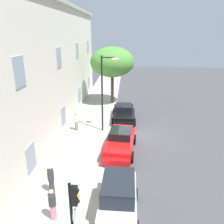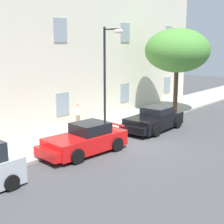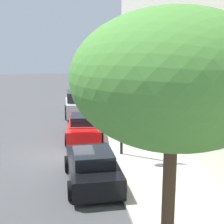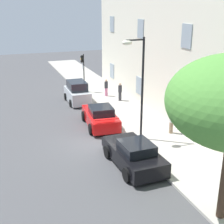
% 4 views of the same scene
% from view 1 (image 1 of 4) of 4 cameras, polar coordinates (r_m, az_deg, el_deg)
% --- Properties ---
extents(ground_plane, '(80.00, 80.00, 0.00)m').
position_cam_1_polar(ground_plane, '(19.21, 5.47, -5.84)').
color(ground_plane, '#444447').
extents(sidewalk, '(60.00, 4.09, 0.14)m').
position_cam_1_polar(sidewalk, '(19.43, -6.10, -5.32)').
color(sidewalk, '#A8A399').
rests_on(sidewalk, ground).
extents(building_facade, '(33.42, 3.51, 10.61)m').
position_cam_1_polar(building_facade, '(18.85, -17.54, 9.88)').
color(building_facade, beige).
rests_on(building_facade, ground).
extents(sportscar_red_lead, '(4.80, 2.44, 1.54)m').
position_cam_1_polar(sportscar_red_lead, '(16.31, 1.97, -7.97)').
color(sportscar_red_lead, red).
rests_on(sportscar_red_lead, ground).
extents(sportscar_yellow_flank, '(4.77, 2.26, 1.47)m').
position_cam_1_polar(sportscar_yellow_flank, '(21.94, 2.97, -0.64)').
color(sportscar_yellow_flank, black).
rests_on(sportscar_yellow_flank, ground).
extents(hatchback_parked, '(3.62, 1.90, 1.91)m').
position_cam_1_polar(hatchback_parked, '(11.26, 1.59, -21.09)').
color(hatchback_parked, '#B2B7BC').
rests_on(hatchback_parked, ground).
extents(tree_near_kerb, '(4.99, 4.99, 6.54)m').
position_cam_1_polar(tree_near_kerb, '(26.31, 0.07, 12.47)').
color(tree_near_kerb, '#473323').
rests_on(tree_near_kerb, sidewalk).
extents(traffic_light, '(0.44, 0.36, 3.65)m').
position_cam_1_polar(traffic_light, '(8.13, -9.60, -23.90)').
color(traffic_light, black).
rests_on(traffic_light, sidewalk).
extents(street_lamp, '(0.44, 1.42, 6.33)m').
position_cam_1_polar(street_lamp, '(18.39, -1.31, 7.76)').
color(street_lamp, black).
rests_on(street_lamp, sidewalk).
extents(pedestrian_admiring, '(0.38, 0.38, 1.58)m').
position_cam_1_polar(pedestrian_admiring, '(11.20, -14.75, -21.51)').
color(pedestrian_admiring, pink).
rests_on(pedestrian_admiring, sidewalk).
extents(pedestrian_strolling, '(0.37, 0.37, 1.59)m').
position_cam_1_polar(pedestrian_strolling, '(19.69, -9.01, -2.32)').
color(pedestrian_strolling, '#8C7259').
rests_on(pedestrian_strolling, sidewalk).
extents(pedestrian_bystander, '(0.36, 0.36, 1.60)m').
position_cam_1_polar(pedestrian_bystander, '(12.72, -15.12, -15.89)').
color(pedestrian_bystander, '#333338').
rests_on(pedestrian_bystander, sidewalk).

